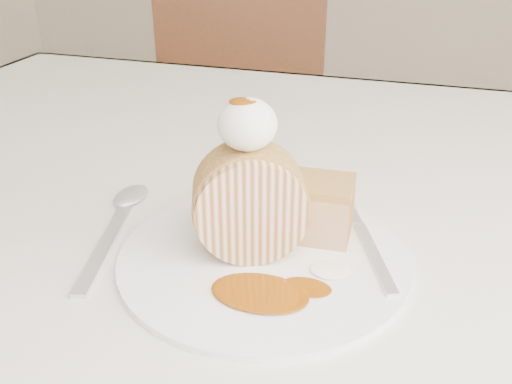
% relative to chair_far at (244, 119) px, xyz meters
% --- Properties ---
extents(table, '(1.40, 0.90, 0.75)m').
position_rel_chair_far_xyz_m(table, '(0.39, -0.86, 0.17)').
color(table, silver).
rests_on(table, ground).
extents(chair_far, '(0.49, 0.49, 0.86)m').
position_rel_chair_far_xyz_m(chair_far, '(0.00, 0.00, 0.00)').
color(chair_far, brown).
rests_on(chair_far, ground).
extents(plate, '(0.26, 0.26, 0.01)m').
position_rel_chair_far_xyz_m(plate, '(0.35, -1.01, 0.26)').
color(plate, white).
rests_on(plate, table).
extents(roulade_slice, '(0.11, 0.08, 0.09)m').
position_rel_chair_far_xyz_m(roulade_slice, '(0.34, -1.01, 0.31)').
color(roulade_slice, beige).
rests_on(roulade_slice, plate).
extents(cake_chunk, '(0.06, 0.05, 0.05)m').
position_rel_chair_far_xyz_m(cake_chunk, '(0.39, -0.97, 0.29)').
color(cake_chunk, tan).
rests_on(cake_chunk, plate).
extents(whipped_cream, '(0.05, 0.05, 0.04)m').
position_rel_chair_far_xyz_m(whipped_cream, '(0.33, -1.00, 0.38)').
color(whipped_cream, white).
rests_on(whipped_cream, roulade_slice).
extents(caramel_drizzle, '(0.02, 0.02, 0.01)m').
position_rel_chair_far_xyz_m(caramel_drizzle, '(0.33, -1.01, 0.40)').
color(caramel_drizzle, '#7B3905').
rests_on(caramel_drizzle, whipped_cream).
extents(caramel_pool, '(0.08, 0.05, 0.00)m').
position_rel_chair_far_xyz_m(caramel_pool, '(0.36, -1.07, 0.27)').
color(caramel_pool, '#7B3905').
rests_on(caramel_pool, plate).
extents(fork, '(0.07, 0.15, 0.00)m').
position_rel_chair_far_xyz_m(fork, '(0.44, -0.99, 0.27)').
color(fork, silver).
rests_on(fork, plate).
extents(spoon, '(0.07, 0.18, 0.00)m').
position_rel_chair_far_xyz_m(spoon, '(0.21, -1.04, 0.26)').
color(spoon, silver).
rests_on(spoon, table).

